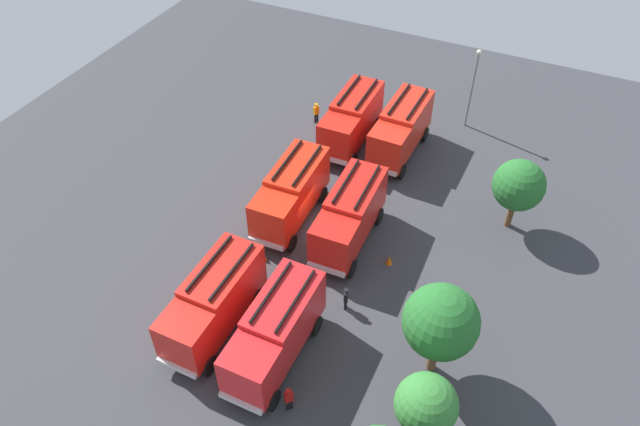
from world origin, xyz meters
TOP-DOWN VIEW (x-y plane):
  - ground_plane at (0.00, 0.00)m, footprint 55.87×55.87m
  - fire_truck_0 at (-9.41, -1.87)m, footprint 7.24×2.84m
  - fire_truck_1 at (-0.22, -2.14)m, footprint 7.28×2.95m
  - fire_truck_2 at (9.28, -1.88)m, footprint 7.22×2.79m
  - fire_truck_3 at (-9.80, 1.82)m, footprint 7.24×2.86m
  - fire_truck_4 at (0.12, 2.03)m, footprint 7.28×2.95m
  - fire_truck_5 at (9.60, 1.99)m, footprint 7.21×2.78m
  - firefighter_0 at (5.16, 4.01)m, footprint 0.48×0.38m
  - firefighter_1 at (-10.72, -5.36)m, footprint 0.48×0.41m
  - firefighter_2 at (12.03, 3.98)m, footprint 0.47×0.46m
  - tree_0 at (-5.49, 10.85)m, footprint 3.24×3.24m
  - tree_1 at (6.84, 9.58)m, footprint 3.76×3.76m
  - tree_2 at (10.75, 10.22)m, footprint 2.89×2.89m
  - traffic_cone_0 at (3.91, -1.94)m, footprint 0.40×0.40m
  - traffic_cone_1 at (-6.31, -3.73)m, footprint 0.42×0.42m
  - traffic_cone_2 at (0.92, 5.07)m, footprint 0.41×0.41m
  - lamppost at (-15.29, 5.38)m, footprint 0.36×0.36m

SIDE VIEW (x-z plane):
  - ground_plane at x=0.00m, z-range 0.00..0.00m
  - traffic_cone_0 at x=3.91m, z-range 0.00..0.57m
  - traffic_cone_2 at x=0.92m, z-range 0.00..0.58m
  - traffic_cone_1 at x=-6.31m, z-range 0.00..0.60m
  - firefighter_0 at x=5.16m, z-range 0.09..1.68m
  - firefighter_2 at x=12.03m, z-range 0.09..1.75m
  - firefighter_1 at x=-10.72m, z-range 0.10..1.76m
  - fire_truck_0 at x=-9.41m, z-range 0.21..4.09m
  - fire_truck_1 at x=-0.22m, z-range 0.21..4.09m
  - fire_truck_2 at x=9.28m, z-range 0.21..4.09m
  - fire_truck_3 at x=-9.80m, z-range 0.21..4.09m
  - fire_truck_4 at x=0.12m, z-range 0.21..4.09m
  - fire_truck_5 at x=9.60m, z-range 0.21..4.09m
  - tree_2 at x=10.75m, z-range 0.77..5.25m
  - tree_0 at x=-5.49m, z-range 0.87..5.89m
  - lamppost at x=-15.29m, z-range 0.56..7.03m
  - tree_1 at x=6.84m, z-range 1.01..6.84m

